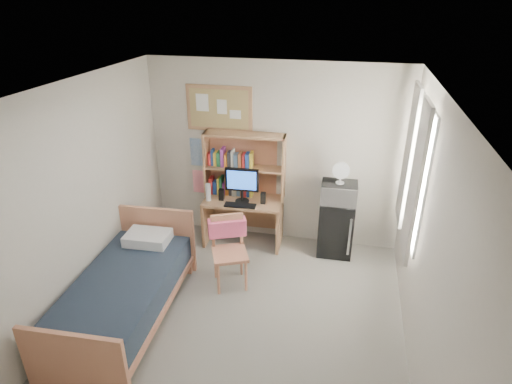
% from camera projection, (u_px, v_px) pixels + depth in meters
% --- Properties ---
extents(floor, '(3.60, 4.20, 0.02)m').
position_uv_depth(floor, '(237.00, 330.00, 4.73)').
color(floor, gray).
rests_on(floor, ground).
extents(ceiling, '(3.60, 4.20, 0.02)m').
position_uv_depth(ceiling, '(231.00, 94.00, 3.61)').
color(ceiling, white).
rests_on(ceiling, wall_back).
extents(wall_back, '(3.60, 0.04, 2.60)m').
position_uv_depth(wall_back, '(274.00, 155.00, 6.02)').
color(wall_back, beige).
rests_on(wall_back, floor).
extents(wall_left, '(0.04, 4.20, 2.60)m').
position_uv_depth(wall_left, '(71.00, 209.00, 4.53)').
color(wall_left, beige).
rests_on(wall_left, floor).
extents(wall_right, '(0.04, 4.20, 2.60)m').
position_uv_depth(wall_right, '(429.00, 250.00, 3.81)').
color(wall_right, beige).
rests_on(wall_right, floor).
extents(window_unit, '(0.10, 1.40, 1.70)m').
position_uv_depth(window_unit, '(414.00, 169.00, 4.75)').
color(window_unit, white).
rests_on(window_unit, wall_right).
extents(curtain_left, '(0.04, 0.55, 1.70)m').
position_uv_depth(curtain_left, '(415.00, 183.00, 4.40)').
color(curtain_left, beige).
rests_on(curtain_left, wall_right).
extents(curtain_right, '(0.04, 0.55, 1.70)m').
position_uv_depth(curtain_right, '(408.00, 156.00, 5.10)').
color(curtain_right, beige).
rests_on(curtain_right, wall_right).
extents(bulletin_board, '(0.94, 0.03, 0.64)m').
position_uv_depth(bulletin_board, '(219.00, 109.00, 5.90)').
color(bulletin_board, tan).
rests_on(bulletin_board, wall_back).
extents(poster_wave, '(0.30, 0.01, 0.42)m').
position_uv_depth(poster_wave, '(200.00, 152.00, 6.25)').
color(poster_wave, '#2A62A8').
rests_on(poster_wave, wall_back).
extents(poster_japan, '(0.28, 0.01, 0.36)m').
position_uv_depth(poster_japan, '(202.00, 182.00, 6.46)').
color(poster_japan, '#F22A48').
rests_on(poster_japan, wall_back).
extents(desk, '(1.14, 0.61, 0.69)m').
position_uv_depth(desk, '(243.00, 221.00, 6.24)').
color(desk, tan).
rests_on(desk, floor).
extents(desk_chair, '(0.61, 0.61, 0.92)m').
position_uv_depth(desk_chair, '(230.00, 253.00, 5.27)').
color(desk_chair, tan).
rests_on(desk_chair, floor).
extents(mini_fridge, '(0.48, 0.48, 0.80)m').
position_uv_depth(mini_fridge, '(336.00, 227.00, 5.98)').
color(mini_fridge, black).
rests_on(mini_fridge, floor).
extents(bed, '(1.09, 2.02, 0.54)m').
position_uv_depth(bed, '(124.00, 298.00, 4.80)').
color(bed, '#1B2431').
rests_on(bed, floor).
extents(hutch, '(1.15, 0.34, 0.93)m').
position_uv_depth(hutch, '(245.00, 166.00, 6.03)').
color(hutch, tan).
rests_on(hutch, desk).
extents(monitor, '(0.47, 0.06, 0.50)m').
position_uv_depth(monitor, '(242.00, 186.00, 5.93)').
color(monitor, black).
rests_on(monitor, desk).
extents(keyboard, '(0.44, 0.16, 0.02)m').
position_uv_depth(keyboard, '(240.00, 205.00, 5.91)').
color(keyboard, black).
rests_on(keyboard, desk).
extents(speaker_left, '(0.07, 0.07, 0.17)m').
position_uv_depth(speaker_left, '(221.00, 195.00, 6.05)').
color(speaker_left, black).
rests_on(speaker_left, desk).
extents(speaker_right, '(0.07, 0.07, 0.17)m').
position_uv_depth(speaker_right, '(263.00, 198.00, 5.96)').
color(speaker_right, black).
rests_on(speaker_right, desk).
extents(water_bottle, '(0.08, 0.08, 0.25)m').
position_uv_depth(water_bottle, '(208.00, 192.00, 6.03)').
color(water_bottle, white).
rests_on(water_bottle, desk).
extents(hoodie, '(0.49, 0.32, 0.22)m').
position_uv_depth(hoodie, '(227.00, 228.00, 5.34)').
color(hoodie, '#FC6088').
rests_on(hoodie, desk_chair).
extents(microwave, '(0.48, 0.37, 0.27)m').
position_uv_depth(microwave, '(339.00, 193.00, 5.74)').
color(microwave, '#B5B5BA').
rests_on(microwave, mini_fridge).
extents(desk_fan, '(0.23, 0.23, 0.28)m').
position_uv_depth(desk_fan, '(341.00, 174.00, 5.62)').
color(desk_fan, white).
rests_on(desk_fan, microwave).
extents(pillow, '(0.55, 0.40, 0.13)m').
position_uv_depth(pillow, '(148.00, 238.00, 5.32)').
color(pillow, white).
rests_on(pillow, bed).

